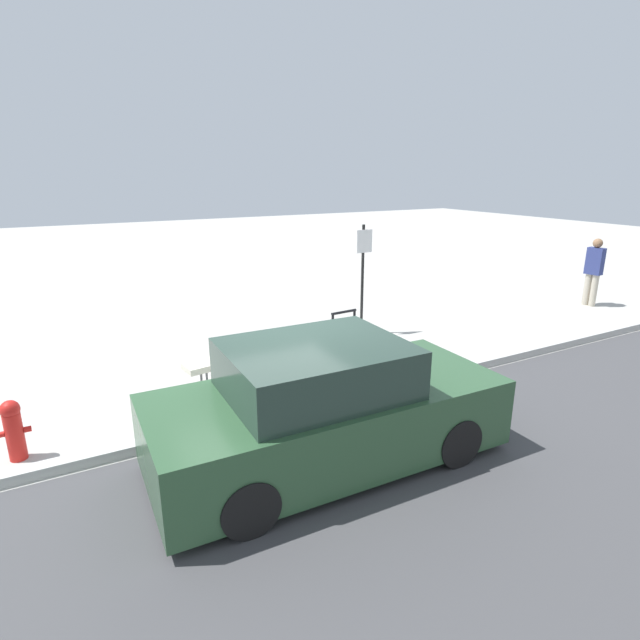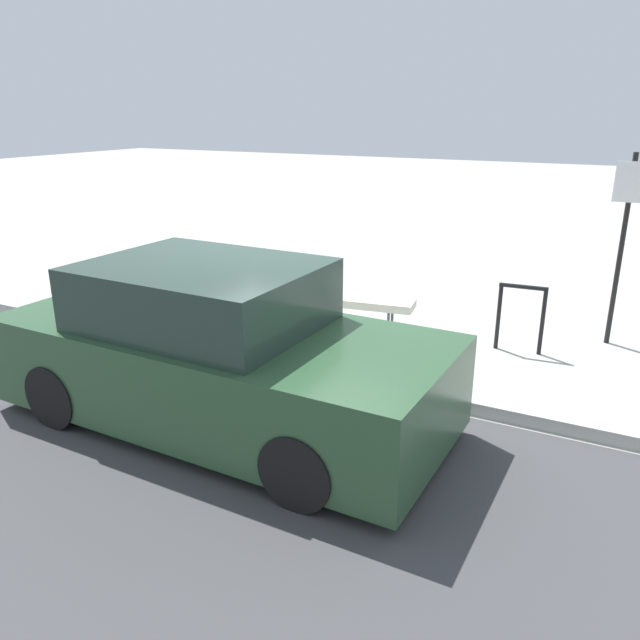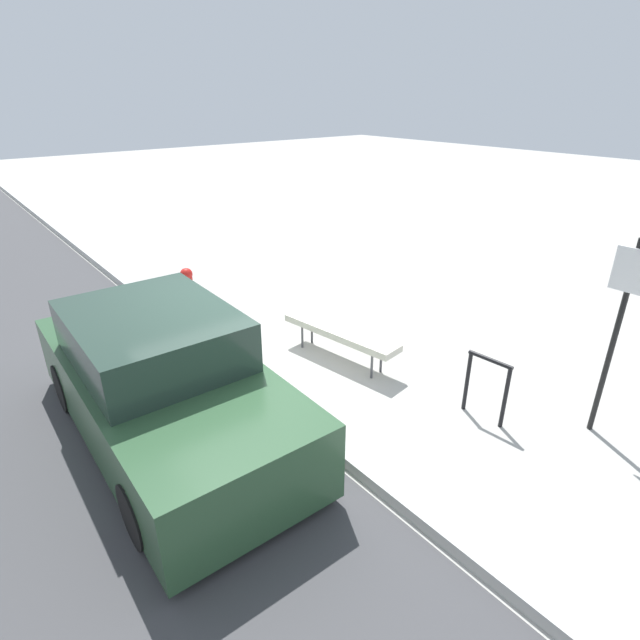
# 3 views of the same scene
# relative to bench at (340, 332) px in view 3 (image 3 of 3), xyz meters

# --- Properties ---
(ground_plane) EXTENTS (60.00, 60.00, 0.00)m
(ground_plane) POSITION_rel_bench_xyz_m (-0.02, -1.40, -0.44)
(ground_plane) COLOR #ADAAA3
(curb) EXTENTS (60.00, 0.20, 0.13)m
(curb) POSITION_rel_bench_xyz_m (-0.02, -1.40, -0.37)
(curb) COLOR #B7B7B2
(curb) RESTS_ON ground_plane
(bench) EXTENTS (1.95, 0.67, 0.50)m
(bench) POSITION_rel_bench_xyz_m (0.00, 0.00, 0.00)
(bench) COLOR #515156
(bench) RESTS_ON ground_plane
(bike_rack) EXTENTS (0.55, 0.09, 0.83)m
(bike_rack) POSITION_rel_bench_xyz_m (2.18, 0.40, 0.06)
(bike_rack) COLOR black
(bike_rack) RESTS_ON ground_plane
(sign_post) EXTENTS (0.36, 0.08, 2.30)m
(sign_post) POSITION_rel_bench_xyz_m (3.11, 1.20, 0.94)
(sign_post) COLOR black
(sign_post) RESTS_ON ground_plane
(fire_hydrant) EXTENTS (0.36, 0.22, 0.77)m
(fire_hydrant) POSITION_rel_bench_xyz_m (-3.17, -0.88, -0.03)
(fire_hydrant) COLOR red
(fire_hydrant) RESTS_ON ground_plane
(parked_car_near) EXTENTS (4.17, 1.84, 1.49)m
(parked_car_near) POSITION_rel_bench_xyz_m (0.07, -2.68, 0.23)
(parked_car_near) COLOR black
(parked_car_near) RESTS_ON ground_plane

